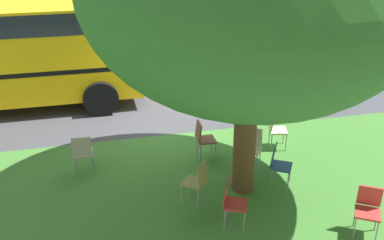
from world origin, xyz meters
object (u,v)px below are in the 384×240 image
object	(u,v)px
chair_4	(368,207)
chair_3	(275,127)
chair_6	(197,180)
chair_7	(252,145)
chair_5	(232,200)
parked_car	(267,63)
chair_2	(82,151)
chair_0	(278,162)
chair_1	(203,137)

from	to	relation	value
chair_4	chair_3	bearing A→B (deg)	-84.66
chair_6	chair_7	distance (m)	1.87
chair_5	parked_car	bearing A→B (deg)	-116.44
chair_2	chair_3	xyz separation A→B (m)	(-4.44, -0.15, 0.00)
chair_2	chair_4	world-z (taller)	same
chair_0	chair_5	distance (m)	1.69
chair_1	chair_0	bearing A→B (deg)	129.19
chair_6	chair_7	world-z (taller)	same
chair_1	chair_7	bearing A→B (deg)	147.32
chair_1	chair_5	bearing A→B (deg)	87.14
chair_5	parked_car	world-z (taller)	parked_car
chair_3	chair_4	distance (m)	3.37
chair_4	chair_7	distance (m)	2.90
chair_4	chair_2	bearing A→B (deg)	-33.93
chair_2	chair_6	bearing A→B (deg)	141.71
chair_6	parked_car	bearing A→B (deg)	-122.81
chair_5	chair_6	xyz separation A→B (m)	(0.43, -0.80, 0.00)
chair_4	chair_6	xyz separation A→B (m)	(2.65, -1.54, 0.00)
chair_2	chair_3	world-z (taller)	same
chair_0	chair_6	bearing A→B (deg)	8.24
chair_2	chair_0	bearing A→B (deg)	159.98
chair_0	parked_car	distance (m)	5.70
chair_0	chair_1	xyz separation A→B (m)	(1.20, -1.47, 0.00)
chair_5	chair_6	world-z (taller)	same
parked_car	chair_4	bearing A→B (deg)	82.26
chair_1	chair_6	distance (m)	1.81
chair_2	chair_5	xyz separation A→B (m)	(-2.53, 2.46, 0.00)
chair_6	parked_car	size ratio (longest dim) A/B	0.24
chair_5	chair_7	bearing A→B (deg)	-119.10
chair_5	parked_car	xyz separation A→B (m)	(-3.19, -6.43, 0.32)
chair_1	chair_6	xyz separation A→B (m)	(0.56, 1.72, 0.00)
chair_2	parked_car	distance (m)	6.98
chair_7	parked_car	xyz separation A→B (m)	(-2.13, -4.51, 0.32)
chair_2	chair_7	xyz separation A→B (m)	(-3.60, 0.54, 0.00)
chair_1	chair_7	size ratio (longest dim) A/B	1.00
chair_0	chair_4	size ratio (longest dim) A/B	1.00
chair_2	chair_3	size ratio (longest dim) A/B	1.00
chair_6	chair_2	bearing A→B (deg)	-38.29
chair_4	chair_5	bearing A→B (deg)	-18.47
parked_car	chair_3	bearing A→B (deg)	71.35
chair_1	chair_3	world-z (taller)	same
chair_4	parked_car	size ratio (longest dim) A/B	0.24
chair_2	chair_5	world-z (taller)	same
chair_2	chair_5	size ratio (longest dim) A/B	1.00
chair_0	chair_6	distance (m)	1.77
parked_car	chair_2	bearing A→B (deg)	34.72
chair_4	chair_5	world-z (taller)	same
chair_2	chair_3	bearing A→B (deg)	-178.00
chair_1	parked_car	distance (m)	4.98
chair_4	parked_car	xyz separation A→B (m)	(-0.97, -7.17, 0.32)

